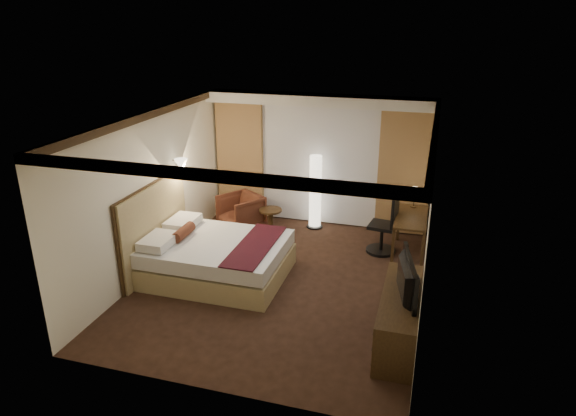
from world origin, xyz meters
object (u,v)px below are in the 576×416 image
(office_chair, at_px, (382,223))
(television, at_px, (401,273))
(side_table, at_px, (271,221))
(desk, at_px, (410,235))
(dresser, at_px, (400,317))
(bed, at_px, (218,258))
(armchair, at_px, (241,210))
(floor_lamp, at_px, (315,192))

(office_chair, height_order, television, office_chair)
(side_table, relative_size, desk, 0.40)
(side_table, xyz_separation_m, office_chair, (2.24, -0.27, 0.32))
(dresser, distance_m, television, 0.66)
(side_table, bearing_deg, office_chair, -6.93)
(side_table, distance_m, television, 4.13)
(side_table, relative_size, television, 0.47)
(bed, height_order, office_chair, office_chair)
(bed, xyz_separation_m, armchair, (-0.38, 2.05, 0.06))
(bed, distance_m, office_chair, 3.06)
(bed, height_order, side_table, bed)
(office_chair, height_order, dresser, office_chair)
(desk, bearing_deg, side_table, 175.36)
(side_table, bearing_deg, bed, -97.94)
(armchair, distance_m, floor_lamp, 1.57)
(side_table, relative_size, floor_lamp, 0.33)
(armchair, distance_m, desk, 3.42)
(bed, bearing_deg, side_table, 82.06)
(desk, xyz_separation_m, dresser, (0.05, -2.75, -0.02))
(floor_lamp, bearing_deg, dresser, -60.16)
(office_chair, bearing_deg, side_table, -179.24)
(side_table, distance_m, desk, 2.76)
(bed, relative_size, dresser, 1.24)
(floor_lamp, relative_size, desk, 1.22)
(side_table, relative_size, office_chair, 0.44)
(armchair, relative_size, floor_lamp, 0.51)
(armchair, bearing_deg, desk, 29.76)
(television, bearing_deg, desk, -11.49)
(desk, relative_size, office_chair, 1.11)
(bed, height_order, dresser, dresser)
(bed, distance_m, floor_lamp, 2.77)
(bed, distance_m, side_table, 2.01)
(armchair, distance_m, dresser, 4.60)
(armchair, xyz_separation_m, side_table, (0.66, -0.06, -0.14))
(desk, bearing_deg, office_chair, -174.31)
(bed, height_order, desk, desk)
(floor_lamp, bearing_deg, desk, -20.93)
(armchair, relative_size, dresser, 0.43)
(armchair, relative_size, television, 0.72)
(television, bearing_deg, dresser, -101.91)
(bed, xyz_separation_m, desk, (3.02, 1.77, 0.05))
(bed, bearing_deg, dresser, -17.76)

